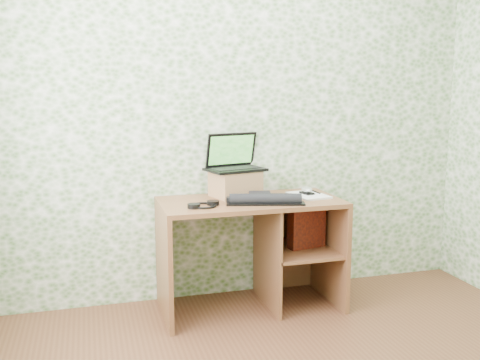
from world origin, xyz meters
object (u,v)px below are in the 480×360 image
object	(u,v)px
keyboard	(262,199)
notepad	(309,195)
riser	(235,184)
laptop	(234,161)
desk	(260,237)

from	to	relation	value
keyboard	notepad	xyz separation A→B (m)	(0.37, 0.11, -0.02)
riser	notepad	world-z (taller)	riser
laptop	keyboard	xyz separation A→B (m)	(0.12, -0.28, -0.21)
riser	desk	bearing A→B (deg)	-39.24
riser	laptop	bearing A→B (deg)	90.00
desk	riser	distance (m)	0.40
notepad	keyboard	bearing A→B (deg)	-173.17
riser	laptop	size ratio (longest dim) A/B	0.69
desk	laptop	xyz separation A→B (m)	(-0.14, 0.16, 0.51)
riser	notepad	distance (m)	0.51
keyboard	notepad	size ratio (longest dim) A/B	1.76
riser	keyboard	world-z (taller)	riser
laptop	keyboard	distance (m)	0.37
keyboard	laptop	bearing A→B (deg)	127.67
desk	keyboard	distance (m)	0.32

